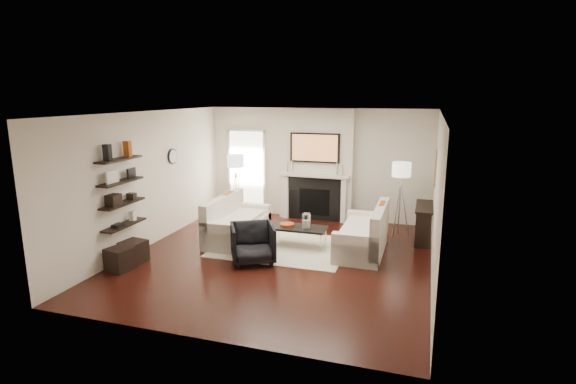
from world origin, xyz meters
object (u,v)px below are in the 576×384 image
(lamp_left_shade, at_px, (236,161))
(lamp_right_shade, at_px, (402,169))
(loveseat_right_base, at_px, (362,241))
(ottoman_near, at_px, (134,252))
(loveseat_left_base, at_px, (238,231))
(armchair, at_px, (253,241))
(coffee_table, at_px, (299,228))

(lamp_left_shade, xyz_separation_m, lamp_right_shade, (3.90, -0.10, 0.00))
(loveseat_right_base, distance_m, ottoman_near, 4.31)
(loveseat_left_base, bearing_deg, armchair, -54.33)
(armchair, relative_size, lamp_left_shade, 1.97)
(armchair, height_order, lamp_left_shade, lamp_left_shade)
(loveseat_left_base, xyz_separation_m, ottoman_near, (-1.32, -1.73, -0.01))
(loveseat_left_base, xyz_separation_m, coffee_table, (1.35, -0.03, 0.19))
(coffee_table, height_order, ottoman_near, coffee_table)
(loveseat_left_base, relative_size, coffee_table, 1.64)
(loveseat_left_base, bearing_deg, lamp_right_shade, 23.96)
(coffee_table, bearing_deg, ottoman_near, -147.39)
(coffee_table, relative_size, armchair, 1.40)
(loveseat_left_base, relative_size, loveseat_right_base, 1.00)
(lamp_left_shade, height_order, ottoman_near, lamp_left_shade)
(ottoman_near, bearing_deg, coffee_table, 32.61)
(loveseat_left_base, height_order, lamp_right_shade, lamp_right_shade)
(coffee_table, relative_size, ottoman_near, 2.75)
(loveseat_right_base, bearing_deg, lamp_left_shade, 156.35)
(lamp_right_shade, bearing_deg, loveseat_right_base, -114.40)
(loveseat_left_base, distance_m, lamp_left_shade, 2.08)
(loveseat_right_base, height_order, lamp_right_shade, lamp_right_shade)
(lamp_left_shade, relative_size, ottoman_near, 1.00)
(loveseat_right_base, distance_m, coffee_table, 1.26)
(lamp_left_shade, bearing_deg, loveseat_right_base, -23.65)
(loveseat_right_base, bearing_deg, armchair, -147.85)
(coffee_table, height_order, lamp_right_shade, lamp_right_shade)
(lamp_left_shade, bearing_deg, lamp_right_shade, -1.41)
(loveseat_left_base, distance_m, ottoman_near, 2.18)
(armchair, bearing_deg, lamp_right_shade, 17.74)
(coffee_table, bearing_deg, loveseat_right_base, 4.78)
(coffee_table, distance_m, lamp_right_shade, 2.58)
(loveseat_left_base, bearing_deg, lamp_left_shade, 114.69)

